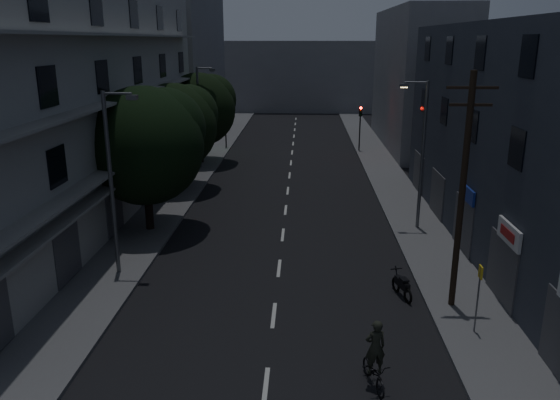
# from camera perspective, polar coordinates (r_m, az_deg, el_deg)

# --- Properties ---
(ground) EXTENTS (160.00, 160.00, 0.00)m
(ground) POSITION_cam_1_polar(r_m,az_deg,el_deg) (38.68, 0.84, 1.18)
(ground) COLOR black
(ground) RESTS_ON ground
(sidewalk_left) EXTENTS (3.00, 90.00, 0.15)m
(sidewalk_left) POSITION_cam_1_polar(r_m,az_deg,el_deg) (39.58, -10.08, 1.39)
(sidewalk_left) COLOR #565659
(sidewalk_left) RESTS_ON ground
(sidewalk_right) EXTENTS (3.00, 90.00, 0.15)m
(sidewalk_right) POSITION_cam_1_polar(r_m,az_deg,el_deg) (39.18, 11.88, 1.13)
(sidewalk_right) COLOR #565659
(sidewalk_right) RESTS_ON ground
(lane_markings) EXTENTS (0.15, 60.50, 0.01)m
(lane_markings) POSITION_cam_1_polar(r_m,az_deg,el_deg) (44.73, 1.08, 3.29)
(lane_markings) COLOR beige
(lane_markings) RESTS_ON ground
(building_left) EXTENTS (7.00, 36.00, 14.00)m
(building_left) POSITION_cam_1_polar(r_m,az_deg,el_deg) (33.14, -21.00, 9.86)
(building_left) COLOR #9E9E99
(building_left) RESTS_ON ground
(building_right) EXTENTS (6.19, 28.00, 11.00)m
(building_right) POSITION_cam_1_polar(r_m,az_deg,el_deg) (28.86, 24.85, 5.59)
(building_right) COLOR #2C313C
(building_right) RESTS_ON ground
(building_far_left) EXTENTS (6.00, 20.00, 16.00)m
(building_far_left) POSITION_cam_1_polar(r_m,az_deg,el_deg) (61.74, -10.02, 14.17)
(building_far_left) COLOR slate
(building_far_left) RESTS_ON ground
(building_far_right) EXTENTS (6.00, 20.00, 13.00)m
(building_far_right) POSITION_cam_1_polar(r_m,az_deg,el_deg) (55.51, 14.19, 12.15)
(building_far_right) COLOR slate
(building_far_right) RESTS_ON ground
(building_far_end) EXTENTS (24.00, 8.00, 10.00)m
(building_far_end) POSITION_cam_1_polar(r_m,az_deg,el_deg) (82.47, 1.81, 12.82)
(building_far_end) COLOR slate
(building_far_end) RESTS_ON ground
(tree_near) EXTENTS (6.30, 6.30, 7.77)m
(tree_near) POSITION_cam_1_polar(r_m,az_deg,el_deg) (29.83, -13.85, 5.99)
(tree_near) COLOR black
(tree_near) RESTS_ON sidewalk_left
(tree_mid) EXTENTS (5.90, 5.90, 7.26)m
(tree_mid) POSITION_cam_1_polar(r_m,az_deg,el_deg) (38.09, -10.94, 7.85)
(tree_mid) COLOR black
(tree_mid) RESTS_ON sidewalk_left
(tree_far) EXTENTS (6.03, 6.03, 7.46)m
(tree_far) POSITION_cam_1_polar(r_m,az_deg,el_deg) (46.29, -8.37, 9.62)
(tree_far) COLOR black
(tree_far) RESTS_ON sidewalk_left
(traffic_signal_far_right) EXTENTS (0.28, 0.37, 4.10)m
(traffic_signal_far_right) POSITION_cam_1_polar(r_m,az_deg,el_deg) (51.56, 8.39, 8.37)
(traffic_signal_far_right) COLOR black
(traffic_signal_far_right) RESTS_ON sidewalk_right
(traffic_signal_far_left) EXTENTS (0.28, 0.37, 4.10)m
(traffic_signal_far_left) POSITION_cam_1_polar(r_m,az_deg,el_deg) (52.93, -5.74, 8.67)
(traffic_signal_far_left) COLOR black
(traffic_signal_far_left) RESTS_ON sidewalk_left
(street_lamp_left_near) EXTENTS (1.51, 0.25, 8.00)m
(street_lamp_left_near) POSITION_cam_1_polar(r_m,az_deg,el_deg) (24.41, -17.06, 2.50)
(street_lamp_left_near) COLOR #585B5F
(street_lamp_left_near) RESTS_ON sidewalk_left
(street_lamp_right) EXTENTS (1.51, 0.25, 8.00)m
(street_lamp_right) POSITION_cam_1_polar(r_m,az_deg,el_deg) (30.19, 14.49, 5.27)
(street_lamp_right) COLOR #595C61
(street_lamp_right) RESTS_ON sidewalk_right
(street_lamp_left_far) EXTENTS (1.51, 0.25, 8.00)m
(street_lamp_left_far) POSITION_cam_1_polar(r_m,az_deg,el_deg) (44.36, -8.34, 9.04)
(street_lamp_left_far) COLOR #505157
(street_lamp_left_far) RESTS_ON sidewalk_left
(utility_pole) EXTENTS (1.80, 0.24, 9.00)m
(utility_pole) POSITION_cam_1_polar(r_m,az_deg,el_deg) (21.27, 18.53, 1.12)
(utility_pole) COLOR black
(utility_pole) RESTS_ON sidewalk_right
(bus_stop_sign) EXTENTS (0.06, 0.35, 2.52)m
(bus_stop_sign) POSITION_cam_1_polar(r_m,az_deg,el_deg) (20.46, 20.08, -8.52)
(bus_stop_sign) COLOR #595B60
(bus_stop_sign) RESTS_ON sidewalk_right
(motorcycle) EXTENTS (0.71, 1.74, 1.14)m
(motorcycle) POSITION_cam_1_polar(r_m,az_deg,el_deg) (23.18, 12.62, -8.80)
(motorcycle) COLOR black
(motorcycle) RESTS_ON ground
(cyclist) EXTENTS (1.02, 1.85, 2.22)m
(cyclist) POSITION_cam_1_polar(r_m,az_deg,el_deg) (17.44, 9.83, -16.55)
(cyclist) COLOR black
(cyclist) RESTS_ON ground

